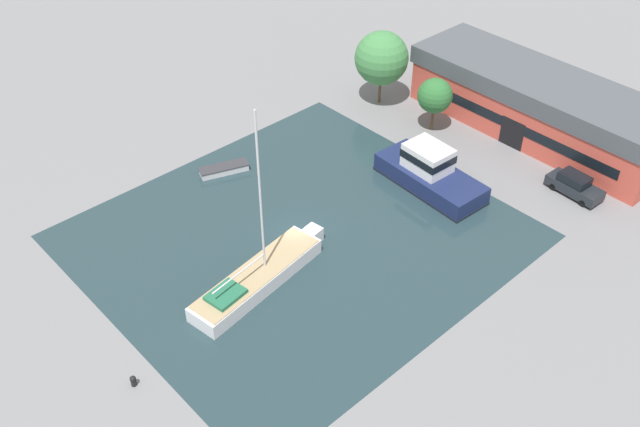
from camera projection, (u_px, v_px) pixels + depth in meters
The scene contains 10 objects.
ground_plane at pixel (298, 236), 54.64m from camera, with size 440.00×440.00×0.00m, color slate.
water_canal at pixel (298, 236), 54.64m from camera, with size 27.92×30.20×0.01m, color #23383D.
warehouse_building at pixel (539, 105), 64.71m from camera, with size 24.93×8.07×5.53m.
quay_tree_near_building at pixel (435, 96), 64.51m from camera, with size 3.22×3.22×5.17m.
quay_tree_by_water at pixel (382, 58), 67.78m from camera, with size 5.18×5.18×7.32m.
parked_car at pixel (575, 185), 58.32m from camera, with size 4.73×2.14×1.80m.
sailboat_moored at pixel (259, 276), 50.12m from camera, with size 4.23×12.47×13.88m.
motor_cruiser at pixel (429, 173), 58.96m from camera, with size 9.91×4.51×3.65m.
small_dinghy at pixel (224, 169), 61.07m from camera, with size 2.66×4.44×0.63m.
mooring_bollard at pixel (133, 381), 43.40m from camera, with size 0.39×0.39×0.78m.
Camera 1 is at (31.66, -27.03, 35.48)m, focal length 40.00 mm.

